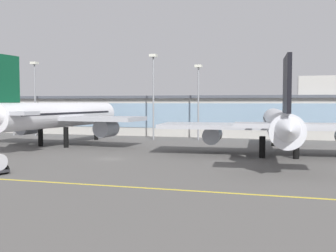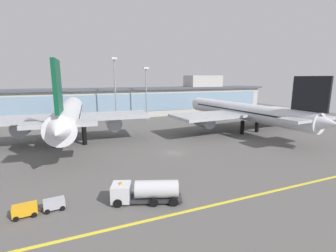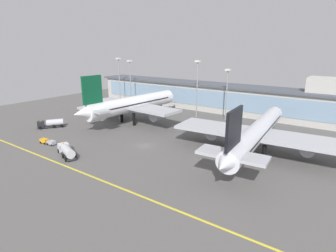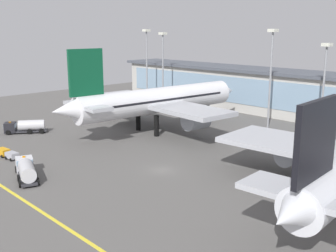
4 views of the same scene
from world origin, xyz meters
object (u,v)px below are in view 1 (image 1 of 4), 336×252
Objects in this scene: apron_light_mast_east at (13,86)px; apron_light_mast_far_east at (153,84)px; apron_light_mast_centre at (198,90)px; apron_light_mast_west at (35,87)px; airliner_near_right at (278,124)px; airliner_near_left at (61,116)px.

apron_light_mast_east is 1.00× the size of apron_light_mast_far_east.
apron_light_mast_west is at bearing -178.42° from apron_light_mast_centre.
airliner_near_right is at bearing -21.23° from apron_light_mast_west.
apron_light_mast_west reaches higher than airliner_near_left.
airliner_near_left is at bearing -37.47° from apron_light_mast_east.
airliner_near_right is 2.55× the size of apron_light_mast_west.
airliner_near_left is 36.43m from apron_light_mast_centre.
apron_light_mast_west is 48.79m from apron_light_mast_centre.
apron_light_mast_far_east reaches higher than airliner_near_right.
apron_light_mast_far_east is (-11.83, -2.12, 1.62)m from apron_light_mast_centre.
apron_light_mast_far_east reaches higher than apron_light_mast_west.
apron_light_mast_centre is at bearing 0.75° from apron_light_mast_east.
apron_light_mast_centre is at bearing 1.58° from apron_light_mast_west.
apron_light_mast_west is (-21.44, 21.89, 7.49)m from airliner_near_left.
airliner_near_left is 0.90× the size of airliner_near_right.
apron_light_mast_west is 36.94m from apron_light_mast_far_east.
apron_light_mast_east is at bearing 65.98° from airliner_near_right.
airliner_near_left reaches higher than airliner_near_right.
airliner_near_right is 2.45× the size of apron_light_mast_far_east.
apron_light_mast_west is at bearing 48.99° from airliner_near_left.
apron_light_mast_far_east reaches higher than apron_light_mast_east.
apron_light_mast_east is at bearing 57.11° from airliner_near_left.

